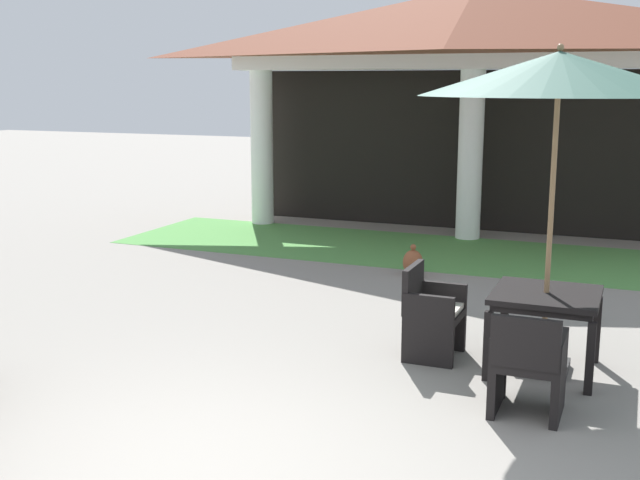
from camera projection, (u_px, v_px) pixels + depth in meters
ground_plane at (191, 472)px, 5.37m from camera, size 60.00×60.00×0.00m
background_pavilion at (476, 43)px, 12.89m from camera, size 8.92×2.98×4.10m
lawn_strip at (450, 253)px, 12.25m from camera, size 10.72×2.68×0.01m
patio_table_near_foreground at (546, 303)px, 7.13m from camera, size 0.93×0.93×0.74m
patio_umbrella_near_foreground at (559, 76)px, 6.74m from camera, size 2.40×2.40×2.91m
patio_chair_near_foreground_west at (431, 314)px, 7.57m from camera, size 0.50×0.58×0.89m
patio_chair_near_foreground_south at (528, 365)px, 6.23m from camera, size 0.54×0.55×0.86m
terracotta_urn at (413, 262)px, 10.82m from camera, size 0.27×0.27×0.43m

